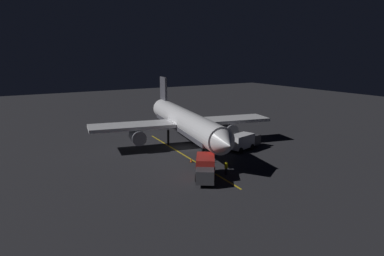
{
  "coord_description": "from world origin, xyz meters",
  "views": [
    {
      "loc": [
        27.0,
        46.78,
        14.46
      ],
      "look_at": [
        0.0,
        2.0,
        3.5
      ],
      "focal_mm": 33.75,
      "sensor_mm": 36.0,
      "label": 1
    }
  ],
  "objects_px": {
    "baggage_truck": "(205,168)",
    "ground_crew_worker": "(226,168)",
    "traffic_cone_near_left": "(244,147)",
    "catering_truck": "(243,142)",
    "traffic_cone_near_right": "(213,161)",
    "airliner": "(184,122)",
    "traffic_cone_under_wing": "(191,160)"
  },
  "relations": [
    {
      "from": "baggage_truck",
      "to": "catering_truck",
      "type": "bearing_deg",
      "value": -146.53
    },
    {
      "from": "traffic_cone_near_left",
      "to": "traffic_cone_under_wing",
      "type": "xyz_separation_m",
      "value": [
        10.57,
        1.91,
        0.0
      ]
    },
    {
      "from": "traffic_cone_near_right",
      "to": "airliner",
      "type": "bearing_deg",
      "value": -94.72
    },
    {
      "from": "traffic_cone_near_left",
      "to": "catering_truck",
      "type": "bearing_deg",
      "value": 42.94
    },
    {
      "from": "catering_truck",
      "to": "traffic_cone_near_right",
      "type": "xyz_separation_m",
      "value": [
        7.66,
        3.07,
        -1.01
      ]
    },
    {
      "from": "traffic_cone_near_left",
      "to": "traffic_cone_near_right",
      "type": "xyz_separation_m",
      "value": [
        8.18,
        3.55,
        0.0
      ]
    },
    {
      "from": "catering_truck",
      "to": "traffic_cone_near_left",
      "type": "relative_size",
      "value": 11.52
    },
    {
      "from": "catering_truck",
      "to": "traffic_cone_near_right",
      "type": "distance_m",
      "value": 8.31
    },
    {
      "from": "catering_truck",
      "to": "ground_crew_worker",
      "type": "relative_size",
      "value": 3.64
    },
    {
      "from": "baggage_truck",
      "to": "traffic_cone_near_left",
      "type": "xyz_separation_m",
      "value": [
        -12.62,
        -8.49,
        -1.07
      ]
    },
    {
      "from": "ground_crew_worker",
      "to": "traffic_cone_under_wing",
      "type": "height_order",
      "value": "ground_crew_worker"
    },
    {
      "from": "airliner",
      "to": "traffic_cone_under_wing",
      "type": "distance_m",
      "value": 8.87
    },
    {
      "from": "baggage_truck",
      "to": "traffic_cone_under_wing",
      "type": "distance_m",
      "value": 6.97
    },
    {
      "from": "ground_crew_worker",
      "to": "traffic_cone_near_right",
      "type": "xyz_separation_m",
      "value": [
        -1.45,
        -4.93,
        -0.64
      ]
    },
    {
      "from": "baggage_truck",
      "to": "traffic_cone_under_wing",
      "type": "bearing_deg",
      "value": -107.35
    },
    {
      "from": "ground_crew_worker",
      "to": "traffic_cone_near_left",
      "type": "distance_m",
      "value": 12.85
    },
    {
      "from": "baggage_truck",
      "to": "ground_crew_worker",
      "type": "relative_size",
      "value": 3.43
    },
    {
      "from": "ground_crew_worker",
      "to": "traffic_cone_under_wing",
      "type": "distance_m",
      "value": 6.66
    },
    {
      "from": "catering_truck",
      "to": "traffic_cone_under_wing",
      "type": "height_order",
      "value": "catering_truck"
    },
    {
      "from": "baggage_truck",
      "to": "traffic_cone_near_right",
      "type": "xyz_separation_m",
      "value": [
        -4.44,
        -4.94,
        -1.07
      ]
    },
    {
      "from": "baggage_truck",
      "to": "traffic_cone_near_right",
      "type": "relative_size",
      "value": 10.85
    },
    {
      "from": "baggage_truck",
      "to": "traffic_cone_near_left",
      "type": "relative_size",
      "value": 10.85
    },
    {
      "from": "traffic_cone_near_left",
      "to": "traffic_cone_near_right",
      "type": "distance_m",
      "value": 8.91
    },
    {
      "from": "catering_truck",
      "to": "baggage_truck",
      "type": "bearing_deg",
      "value": 33.47
    },
    {
      "from": "traffic_cone_under_wing",
      "to": "airliner",
      "type": "bearing_deg",
      "value": -113.0
    },
    {
      "from": "airliner",
      "to": "ground_crew_worker",
      "type": "relative_size",
      "value": 19.12
    },
    {
      "from": "catering_truck",
      "to": "traffic_cone_near_right",
      "type": "bearing_deg",
      "value": 21.82
    },
    {
      "from": "baggage_truck",
      "to": "traffic_cone_near_left",
      "type": "height_order",
      "value": "baggage_truck"
    },
    {
      "from": "ground_crew_worker",
      "to": "traffic_cone_near_left",
      "type": "height_order",
      "value": "ground_crew_worker"
    },
    {
      "from": "airliner",
      "to": "catering_truck",
      "type": "bearing_deg",
      "value": 139.26
    },
    {
      "from": "traffic_cone_near_left",
      "to": "traffic_cone_under_wing",
      "type": "distance_m",
      "value": 10.74
    },
    {
      "from": "airliner",
      "to": "catering_truck",
      "type": "distance_m",
      "value": 9.54
    }
  ]
}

